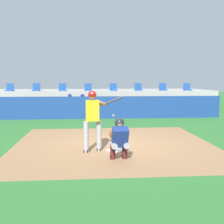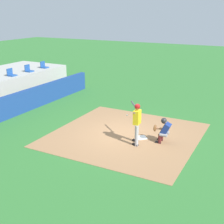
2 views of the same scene
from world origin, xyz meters
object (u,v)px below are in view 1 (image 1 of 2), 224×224
dugout_player_1 (82,105)px  stadium_seat_7 (187,88)px  stadium_seat_5 (138,89)px  home_plate (116,150)px  stadium_seat_3 (88,89)px  dugout_player_0 (70,105)px  stadium_seat_4 (113,89)px  stadium_seat_2 (62,89)px  catcher_crouched (119,137)px  batter_at_plate (93,117)px  stadium_seat_1 (36,89)px  stadium_seat_0 (10,89)px  stadium_seat_6 (163,88)px

dugout_player_1 → stadium_seat_7: (6.83, 2.03, 0.86)m
dugout_player_1 → stadium_seat_5: 4.21m
home_plate → stadium_seat_3: (-0.81, 10.18, 1.51)m
dugout_player_0 → stadium_seat_4: stadium_seat_4 is taller
stadium_seat_2 → stadium_seat_7: (8.12, 0.00, 0.00)m
catcher_crouched → dugout_player_0: (-1.84, 9.13, 0.06)m
home_plate → dugout_player_1: bearing=98.0°
batter_at_plate → stadium_seat_3: (-0.14, 10.21, 0.50)m
stadium_seat_1 → stadium_seat_2: size_ratio=1.00×
dugout_player_0 → stadium_seat_1: stadium_seat_1 is taller
home_plate → stadium_seat_7: stadium_seat_7 is taller
stadium_seat_7 → stadium_seat_0: bearing=180.0°
stadium_seat_3 → stadium_seat_7: (6.50, 0.00, 0.00)m
catcher_crouched → stadium_seat_5: 11.47m
dugout_player_0 → stadium_seat_5: (4.30, 2.03, 0.86)m
stadium_seat_4 → stadium_seat_6: bearing=0.0°
stadium_seat_2 → stadium_seat_7: 8.12m
stadium_seat_5 → stadium_seat_7: 3.25m
catcher_crouched → stadium_seat_5: size_ratio=4.34×
stadium_seat_2 → stadium_seat_6: size_ratio=1.00×
dugout_player_0 → stadium_seat_2: size_ratio=2.71×
stadium_seat_1 → stadium_seat_3: (3.25, 0.00, 0.00)m
stadium_seat_2 → stadium_seat_7: size_ratio=1.00×
catcher_crouched → stadium_seat_0: 12.56m
batter_at_plate → stadium_seat_1: bearing=108.4°
stadium_seat_0 → stadium_seat_3: size_ratio=1.00×
stadium_seat_4 → stadium_seat_5: bearing=0.0°
home_plate → stadium_seat_2: 10.58m
stadium_seat_1 → dugout_player_0: bearing=-42.8°
stadium_seat_0 → stadium_seat_2: bearing=0.0°
dugout_player_0 → stadium_seat_3: stadium_seat_3 is taller
catcher_crouched → stadium_seat_7: (5.71, 11.17, 0.93)m
stadium_seat_1 → stadium_seat_6: 8.13m
stadium_seat_5 → stadium_seat_7: same height
home_plate → stadium_seat_0: bearing=119.2°
dugout_player_1 → stadium_seat_3: bearing=80.8°
dugout_player_1 → stadium_seat_3: 2.23m
catcher_crouched → stadium_seat_0: (-5.67, 11.17, 0.93)m
home_plate → stadium_seat_4: size_ratio=0.92×
home_plate → stadium_seat_7: 11.76m
batter_at_plate → stadium_seat_5: bearing=73.1°
home_plate → stadium_seat_7: bearing=60.8°
dugout_player_1 → stadium_seat_7: 7.18m
dugout_player_0 → dugout_player_1: size_ratio=1.00×
home_plate → stadium_seat_6: (4.06, 10.18, 1.51)m
dugout_player_1 → stadium_seat_1: 3.66m
stadium_seat_3 → stadium_seat_6: same height
batter_at_plate → stadium_seat_7: bearing=58.1°
stadium_seat_6 → stadium_seat_7: bearing=0.0°
stadium_seat_1 → stadium_seat_6: size_ratio=1.00×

